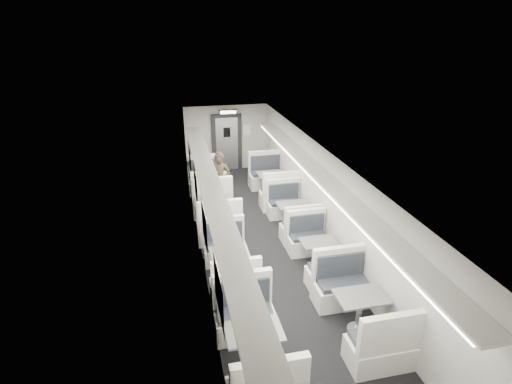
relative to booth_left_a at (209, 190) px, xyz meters
name	(u,v)px	position (x,y,z in m)	size (l,w,h in m)	color
room	(265,206)	(1.00, -3.07, 0.79)	(3.24, 12.24, 2.64)	black
booth_left_a	(209,190)	(0.00, 0.00, 0.00)	(1.13, 2.29, 1.23)	white
booth_left_b	(215,212)	(0.00, -1.53, -0.01)	(1.12, 2.26, 1.21)	white
booth_left_c	(230,265)	(0.00, -4.05, -0.06)	(0.97, 1.97, 1.06)	white
booth_left_d	(254,349)	(0.00, -6.53, -0.02)	(1.07, 2.16, 1.16)	white
booth_right_a	(272,185)	(2.00, 0.04, -0.01)	(1.11, 2.26, 1.21)	white
booth_right_b	(292,215)	(2.00, -2.08, -0.06)	(0.98, 1.98, 1.06)	white
booth_right_c	(318,254)	(2.00, -4.05, -0.06)	(0.96, 1.94, 1.04)	white
booth_right_d	(359,313)	(2.00, -6.09, -0.03)	(1.06, 2.15, 1.15)	white
passenger	(220,181)	(0.29, -0.48, 0.46)	(0.63, 0.42, 1.74)	black
window_a	(190,159)	(-0.49, 0.33, 0.94)	(0.02, 1.18, 0.84)	black
window_b	(196,186)	(-0.49, -1.87, 0.94)	(0.02, 1.18, 0.84)	black
window_c	(205,226)	(-0.49, -4.07, 0.94)	(0.02, 1.18, 0.84)	black
window_d	(219,293)	(-0.49, -6.27, 0.94)	(0.02, 1.18, 0.84)	black
luggage_rack_left	(211,186)	(-0.24, -3.37, 1.51)	(0.46, 10.40, 0.09)	white
luggage_rack_right	(322,177)	(2.24, -3.37, 1.51)	(0.46, 10.40, 0.09)	white
vestibule_door	(227,143)	(1.00, 2.86, 0.63)	(1.10, 0.13, 2.10)	black
exit_sign	(228,112)	(1.00, 2.37, 1.87)	(0.62, 0.12, 0.16)	black
wall_notice	(247,130)	(1.75, 2.85, 1.09)	(0.32, 0.02, 0.40)	silver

